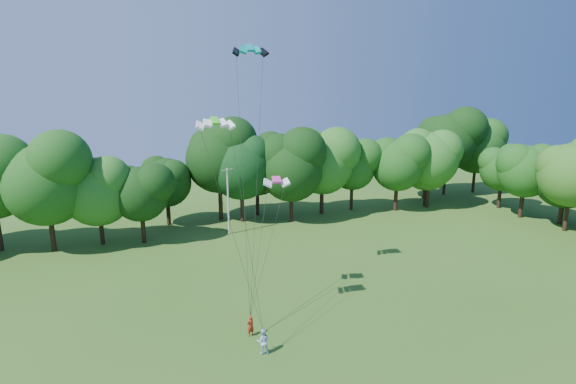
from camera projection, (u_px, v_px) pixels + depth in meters
name	position (u px, v px, depth m)	size (l,w,h in m)	color
utility_pole	(228.00, 201.00, 52.52)	(1.47, 0.74, 7.94)	#B9BAB0
kite_flyer_left	(250.00, 326.00, 31.36)	(0.56, 0.37, 1.54)	#AA2B16
kite_flyer_right	(263.00, 341.00, 29.29)	(0.84, 0.65, 1.73)	#B2D0F8
kite_teal	(250.00, 48.00, 33.92)	(2.71, 1.43, 0.66)	#048D82
kite_green	(215.00, 121.00, 28.60)	(2.49, 1.26, 0.49)	#43DD21
kite_pink	(276.00, 180.00, 34.55)	(2.21, 1.45, 0.41)	#D0398F
tree_back_center	(241.00, 160.00, 56.59)	(8.92, 8.92, 12.97)	black
tree_back_east	(428.00, 157.00, 64.45)	(8.03, 8.03, 11.67)	#372716
tree_flank_east	(573.00, 169.00, 52.86)	(8.35, 8.35, 12.14)	black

